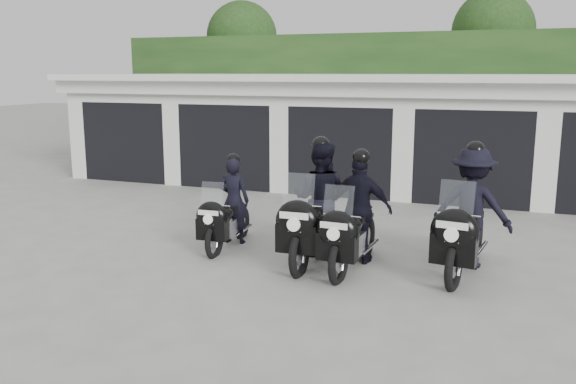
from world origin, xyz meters
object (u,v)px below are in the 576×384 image
(police_bike_c, at_px, (357,216))
(police_bike_d, at_px, (469,215))
(police_bike_b, at_px, (317,207))
(police_bike_a, at_px, (228,210))

(police_bike_c, height_order, police_bike_d, police_bike_d)
(police_bike_d, bearing_deg, police_bike_b, -167.19)
(police_bike_c, bearing_deg, police_bike_d, 16.31)
(police_bike_c, bearing_deg, police_bike_a, 176.25)
(police_bike_b, height_order, police_bike_c, police_bike_b)
(police_bike_b, relative_size, police_bike_d, 1.01)
(police_bike_a, bearing_deg, police_bike_d, -2.03)
(police_bike_c, relative_size, police_bike_d, 0.93)
(police_bike_a, xyz_separation_m, police_bike_b, (1.66, -0.12, 0.21))
(police_bike_b, relative_size, police_bike_c, 1.08)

